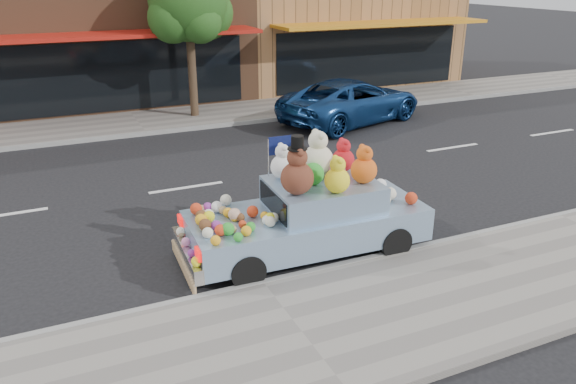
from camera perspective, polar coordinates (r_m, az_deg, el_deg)
ground at (r=13.72m, az=-10.30°, el=0.43°), size 120.00×120.00×0.00m
near_sidewalk at (r=8.22m, az=1.42°, el=-14.32°), size 60.00×3.00×0.12m
far_sidewalk at (r=19.80m, az=-15.04°, el=6.82°), size 60.00×3.00×0.12m
near_kerb at (r=9.36m, az=-2.57°, el=-9.35°), size 60.00×0.12×0.13m
far_kerb at (r=18.37m, az=-14.23°, el=5.78°), size 60.00×0.12×0.13m
storefront_mid at (r=24.66m, az=-18.20°, el=17.77°), size 10.00×9.80×7.30m
street_tree at (r=19.70m, az=-10.05°, el=17.89°), size 3.00×2.70×5.22m
car_blue at (r=19.41m, az=6.49°, el=9.19°), size 5.79×3.91×1.47m
art_car at (r=10.15m, az=2.12°, el=-2.02°), size 4.55×1.92×2.37m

